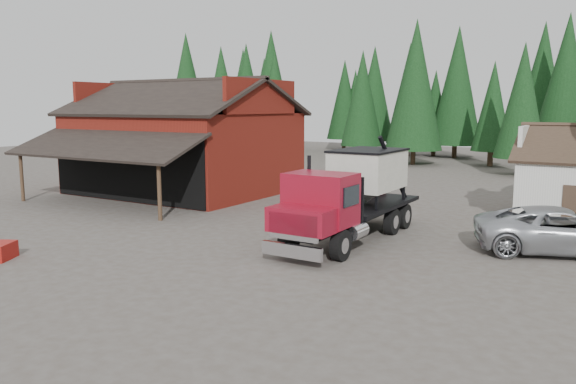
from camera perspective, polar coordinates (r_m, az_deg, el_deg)
The scene contains 9 objects.
ground at distance 22.55m, azimuth -6.28°, elevation -5.28°, with size 120.00×120.00×0.00m, color #494139.
red_barn at distance 36.65m, azimuth -10.56°, elevation 4.26°, with size 12.80×13.63×7.18m.
conifer_backdrop at distance 61.04m, azimuth 18.56°, elevation 3.12°, with size 76.00×16.00×16.00m, color black, non-canonical shape.
near_pine_a at distance 57.51m, azimuth -6.76°, elevation 9.58°, with size 4.40×4.40×11.40m.
near_pine_b at distance 47.88m, azimuth 22.71°, elevation 8.57°, with size 3.96×3.96×10.40m.
near_pine_d at distance 54.21m, azimuth 12.82°, elevation 10.54°, with size 5.28×5.28×13.40m.
feed_truck at distance 22.90m, azimuth 6.49°, elevation -0.07°, with size 2.75×9.30×4.19m.
silver_car at distance 23.22m, azimuth 26.05°, elevation -3.54°, with size 2.85×6.17×1.72m, color #B8BBC0.
equip_box at distance 22.61m, azimuth -27.13°, elevation -5.38°, with size 0.70×1.10×0.60m, color maroon.
Camera 1 is at (13.42, -17.30, 5.41)m, focal length 35.00 mm.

